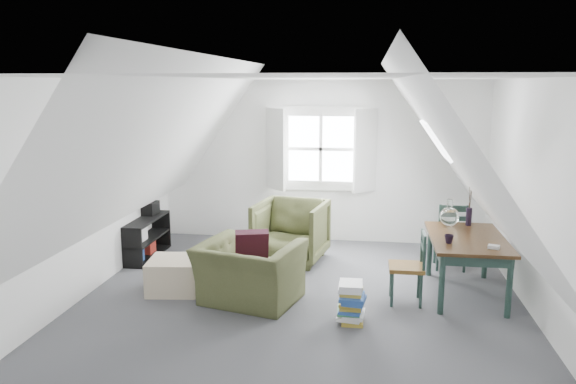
% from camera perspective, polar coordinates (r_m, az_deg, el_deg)
% --- Properties ---
extents(floor, '(5.50, 5.50, 0.00)m').
position_cam_1_polar(floor, '(6.39, 1.06, -11.50)').
color(floor, '#48494D').
rests_on(floor, ground).
extents(ceiling, '(5.50, 5.50, 0.00)m').
position_cam_1_polar(ceiling, '(5.90, 1.15, 11.54)').
color(ceiling, white).
rests_on(ceiling, wall_back).
extents(wall_back, '(5.00, 0.00, 5.00)m').
position_cam_1_polar(wall_back, '(8.72, 3.36, 3.11)').
color(wall_back, white).
rests_on(wall_back, ground).
extents(wall_front, '(5.00, 0.00, 5.00)m').
position_cam_1_polar(wall_front, '(3.41, -4.74, -9.56)').
color(wall_front, white).
rests_on(wall_front, ground).
extents(wall_left, '(0.00, 5.50, 5.50)m').
position_cam_1_polar(wall_left, '(6.79, -20.31, 0.18)').
color(wall_left, white).
rests_on(wall_left, ground).
extents(wall_right, '(0.00, 5.50, 5.50)m').
position_cam_1_polar(wall_right, '(6.23, 24.56, -1.06)').
color(wall_right, white).
rests_on(wall_right, ground).
extents(slope_left, '(3.19, 5.50, 4.48)m').
position_cam_1_polar(slope_left, '(6.32, -13.00, 4.64)').
color(slope_left, white).
rests_on(slope_left, wall_left).
extents(slope_right, '(3.19, 5.50, 4.48)m').
position_cam_1_polar(slope_right, '(5.95, 16.14, 4.11)').
color(slope_right, white).
rests_on(slope_right, wall_right).
extents(dormer_window, '(1.71, 0.35, 1.30)m').
position_cam_1_polar(dormer_window, '(8.62, 3.33, 4.36)').
color(dormer_window, white).
rests_on(dormer_window, wall_back).
extents(skylight, '(0.35, 0.75, 0.47)m').
position_cam_1_polar(skylight, '(7.24, 14.76, 5.09)').
color(skylight, white).
rests_on(skylight, slope_right).
extents(armchair_near, '(1.27, 1.17, 0.69)m').
position_cam_1_polar(armchair_near, '(6.51, -3.91, -11.07)').
color(armchair_near, '#424725').
rests_on(armchair_near, floor).
extents(armchair_far, '(1.06, 1.08, 0.85)m').
position_cam_1_polar(armchair_far, '(7.93, 0.28, -6.96)').
color(armchair_far, '#424725').
rests_on(armchair_far, floor).
extents(throw_pillow, '(0.42, 0.31, 0.39)m').
position_cam_1_polar(throw_pillow, '(6.45, -3.70, -5.46)').
color(throw_pillow, '#380F1D').
rests_on(throw_pillow, armchair_near).
extents(ottoman, '(0.65, 0.65, 0.39)m').
position_cam_1_polar(ottoman, '(6.90, -11.44, -8.25)').
color(ottoman, beige).
rests_on(ottoman, floor).
extents(dining_table, '(0.84, 1.40, 0.70)m').
position_cam_1_polar(dining_table, '(6.84, 17.71, -5.10)').
color(dining_table, '#321F0F').
rests_on(dining_table, floor).
extents(demijohn, '(0.24, 0.24, 0.33)m').
position_cam_1_polar(demijohn, '(7.19, 16.07, -2.35)').
color(demijohn, silver).
rests_on(demijohn, dining_table).
extents(vase_twigs, '(0.07, 0.08, 0.56)m').
position_cam_1_polar(vase_twigs, '(7.33, 17.90, -2.30)').
color(vase_twigs, black).
rests_on(vase_twigs, dining_table).
extents(cup, '(0.13, 0.13, 0.10)m').
position_cam_1_polar(cup, '(6.49, 16.00, -5.01)').
color(cup, black).
rests_on(cup, dining_table).
extents(paper_box, '(0.14, 0.11, 0.04)m').
position_cam_1_polar(paper_box, '(6.43, 20.18, -5.26)').
color(paper_box, white).
rests_on(paper_box, dining_table).
extents(dining_chair_far, '(0.42, 0.42, 0.90)m').
position_cam_1_polar(dining_chair_far, '(7.77, 16.21, -4.16)').
color(dining_chair_far, brown).
rests_on(dining_chair_far, floor).
extents(dining_chair_near, '(0.39, 0.39, 0.83)m').
position_cam_1_polar(dining_chair_near, '(6.48, 12.23, -7.35)').
color(dining_chair_near, brown).
rests_on(dining_chair_near, floor).
extents(media_shelf, '(0.37, 1.10, 0.56)m').
position_cam_1_polar(media_shelf, '(8.25, -14.43, -4.76)').
color(media_shelf, black).
rests_on(media_shelf, floor).
extents(electronics_box, '(0.21, 0.27, 0.20)m').
position_cam_1_polar(electronics_box, '(8.41, -13.81, -1.65)').
color(electronics_box, black).
rests_on(electronics_box, media_shelf).
extents(magazine_stack, '(0.31, 0.37, 0.42)m').
position_cam_1_polar(magazine_stack, '(5.96, 6.46, -11.10)').
color(magazine_stack, '#B29933').
rests_on(magazine_stack, floor).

